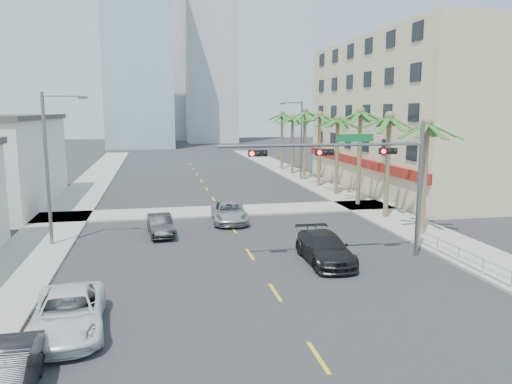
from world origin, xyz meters
TOP-DOWN VIEW (x-y plane):
  - ground at (0.00, 0.00)m, footprint 260.00×260.00m
  - sidewalk_right at (12.00, 20.00)m, footprint 4.00×120.00m
  - sidewalk_left at (-12.00, 20.00)m, footprint 4.00×120.00m
  - sidewalk_cross at (0.00, 22.00)m, footprint 80.00×4.00m
  - building_right at (21.99, 30.00)m, footprint 15.25×28.00m
  - tower_far_left at (-8.00, 95.00)m, footprint 14.00×14.00m
  - tower_far_right at (9.00, 110.00)m, footprint 12.00×12.00m
  - tower_far_center at (-3.00, 125.00)m, footprint 16.00×16.00m
  - traffic_signal_mast at (5.78, 7.95)m, footprint 11.12×0.54m
  - palm_tree_0 at (11.60, 12.00)m, footprint 4.80×4.80m
  - palm_tree_1 at (11.60, 17.20)m, footprint 4.80×4.80m
  - palm_tree_2 at (11.60, 22.40)m, footprint 4.80×4.80m
  - palm_tree_3 at (11.60, 27.60)m, footprint 4.80×4.80m
  - palm_tree_4 at (11.60, 32.80)m, footprint 4.80×4.80m
  - palm_tree_5 at (11.60, 38.00)m, footprint 4.80×4.80m
  - palm_tree_6 at (11.60, 43.20)m, footprint 4.80×4.80m
  - palm_tree_7 at (11.60, 48.40)m, footprint 4.80×4.80m
  - streetlight_left at (-11.00, 14.00)m, footprint 2.55×0.25m
  - streetlight_right at (11.00, 38.00)m, footprint 2.55×0.25m
  - guardrail at (10.30, 6.00)m, footprint 0.08×8.08m
  - car_parked_mid at (-9.32, -2.90)m, footprint 1.86×4.76m
  - car_parked_far at (-8.27, 1.57)m, footprint 2.86×5.52m
  - car_lane_left at (-4.86, 15.41)m, footprint 1.80×4.20m
  - car_lane_center at (0.05, 18.30)m, footprint 2.69×5.33m
  - car_lane_right at (3.61, 7.79)m, footprint 2.25×5.39m

SIDE VIEW (x-z plane):
  - ground at x=0.00m, z-range 0.00..0.00m
  - sidewalk_right at x=12.00m, z-range 0.00..0.15m
  - sidewalk_left at x=-12.00m, z-range 0.00..0.15m
  - sidewalk_cross at x=0.00m, z-range 0.00..0.15m
  - guardrail at x=10.30m, z-range 0.17..1.17m
  - car_lane_left at x=-4.86m, z-range 0.00..1.35m
  - car_lane_center at x=0.05m, z-range 0.00..1.45m
  - car_parked_far at x=-8.27m, z-range 0.00..1.49m
  - car_parked_mid at x=-9.32m, z-range 0.00..1.55m
  - car_lane_right at x=3.61m, z-range 0.00..1.56m
  - streetlight_left at x=-11.00m, z-range 0.56..9.56m
  - streetlight_right at x=11.00m, z-range 0.56..9.56m
  - traffic_signal_mast at x=5.78m, z-range 1.46..8.66m
  - palm_tree_0 at x=11.60m, z-range 3.18..10.98m
  - palm_tree_3 at x=11.60m, z-range 3.18..10.98m
  - palm_tree_6 at x=11.60m, z-range 3.18..10.98m
  - palm_tree_1 at x=11.60m, z-range 3.35..11.51m
  - palm_tree_4 at x=11.60m, z-range 3.35..11.51m
  - palm_tree_7 at x=11.60m, z-range 3.35..11.51m
  - building_right at x=21.99m, z-range 0.00..15.00m
  - palm_tree_2 at x=11.60m, z-range 3.52..12.04m
  - palm_tree_5 at x=11.60m, z-range 3.52..12.04m
  - tower_far_center at x=-3.00m, z-range 0.00..42.00m
  - tower_far_left at x=-8.00m, z-range 0.00..48.00m
  - tower_far_right at x=9.00m, z-range 0.00..60.00m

